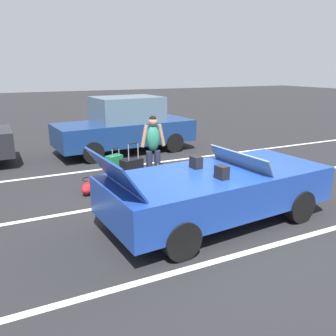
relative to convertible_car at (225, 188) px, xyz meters
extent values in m
plane|color=black|center=(-0.20, -0.02, -0.59)|extent=(80.00, 80.00, 0.00)
cube|color=silver|center=(-0.20, -1.22, -0.59)|extent=(18.00, 0.12, 0.01)
cube|color=silver|center=(-0.20, 1.48, -0.59)|extent=(18.00, 0.12, 0.01)
cube|color=silver|center=(-0.20, 4.18, -0.59)|extent=(18.00, 0.12, 0.01)
cube|color=navy|center=(-0.20, -0.02, 0.03)|extent=(4.23, 2.08, 0.64)
cube|color=navy|center=(1.23, 0.10, -0.08)|extent=(1.44, 1.77, 0.38)
cube|color=slate|center=(0.31, 0.02, 0.50)|extent=(0.30, 1.56, 0.31)
cube|color=black|center=(-0.43, 0.34, 0.46)|extent=(0.18, 0.23, 0.22)
cube|color=black|center=(-0.37, -0.40, 0.46)|extent=(0.18, 0.23, 0.22)
cube|color=navy|center=(-2.14, -0.17, 0.63)|extent=(0.51, 1.52, 0.54)
cylinder|color=black|center=(1.00, 0.89, -0.29)|extent=(0.62, 0.27, 0.60)
cylinder|color=black|center=(1.13, -0.72, -0.29)|extent=(0.62, 0.27, 0.60)
cylinder|color=black|center=(-1.53, 0.69, -0.29)|extent=(0.62, 0.27, 0.60)
cylinder|color=black|center=(-1.40, -0.92, -0.29)|extent=(0.62, 0.27, 0.60)
cube|color=black|center=(-1.00, 2.21, -0.22)|extent=(0.54, 0.41, 0.74)
cube|color=black|center=(-1.05, 2.35, -0.28)|extent=(0.37, 0.13, 0.41)
cylinder|color=gray|center=(-1.11, 2.09, 0.33)|extent=(0.03, 0.03, 0.37)
cylinder|color=gray|center=(-0.86, 2.17, 0.33)|extent=(0.03, 0.03, 0.37)
cylinder|color=black|center=(-0.98, 2.13, 0.52)|extent=(0.26, 0.11, 0.03)
sphere|color=black|center=(-1.13, 2.06, -0.57)|extent=(0.04, 0.04, 0.04)
sphere|color=black|center=(-0.81, 2.16, -0.57)|extent=(0.04, 0.04, 0.04)
cube|color=#19723F|center=(-1.12, 3.17, -0.28)|extent=(0.47, 0.39, 0.62)
cylinder|color=gray|center=(-1.19, 3.06, 0.12)|extent=(0.03, 0.03, 0.18)
cylinder|color=gray|center=(-0.99, 3.16, 0.12)|extent=(0.03, 0.03, 0.18)
cylinder|color=black|center=(-1.09, 3.11, 0.21)|extent=(0.21, 0.12, 0.03)
sphere|color=black|center=(-1.20, 3.03, -0.57)|extent=(0.04, 0.04, 0.04)
sphere|color=black|center=(-0.95, 3.15, -0.57)|extent=(0.04, 0.04, 0.04)
cube|color=black|center=(-0.54, 1.73, -0.34)|extent=(0.31, 0.39, 0.50)
cube|color=black|center=(-0.64, 1.69, -0.38)|extent=(0.11, 0.26, 0.28)
cylinder|color=gray|center=(-0.45, 1.66, 0.01)|extent=(0.03, 0.03, 0.19)
cylinder|color=gray|center=(-0.52, 1.84, 0.01)|extent=(0.03, 0.03, 0.19)
cylinder|color=black|center=(-0.49, 1.75, 0.10)|extent=(0.09, 0.19, 0.03)
sphere|color=black|center=(-0.43, 1.64, -0.57)|extent=(0.04, 0.04, 0.04)
sphere|color=black|center=(-0.51, 1.87, -0.57)|extent=(0.04, 0.04, 0.04)
ellipsoid|color=red|center=(-1.90, 2.42, -0.44)|extent=(0.65, 0.68, 0.30)
torus|color=black|center=(-1.90, 2.42, -0.26)|extent=(0.53, 0.53, 0.02)
cylinder|color=#1E2338|center=(-0.28, 2.40, -0.18)|extent=(0.17, 0.17, 0.82)
cylinder|color=#1E2338|center=(-0.48, 2.43, -0.18)|extent=(0.17, 0.17, 0.82)
ellipsoid|color=#267259|center=(-0.38, 2.42, 0.53)|extent=(0.35, 0.27, 0.60)
sphere|color=#A37556|center=(-0.38, 2.42, 0.92)|extent=(0.21, 0.21, 0.21)
sphere|color=black|center=(-0.38, 2.42, 0.97)|extent=(0.18, 0.18, 0.18)
cylinder|color=#A37556|center=(-0.18, 2.38, 0.59)|extent=(0.20, 0.12, 0.53)
cylinder|color=#A37556|center=(-0.58, 2.45, 0.59)|extent=(0.20, 0.12, 0.53)
cube|color=navy|center=(0.11, 5.89, 0.08)|extent=(4.63, 2.15, 0.70)
cube|color=slate|center=(0.21, 5.90, 0.83)|extent=(2.22, 1.78, 0.80)
cylinder|color=black|center=(-1.21, 4.95, -0.27)|extent=(0.66, 0.27, 0.64)
cylinder|color=black|center=(-1.34, 6.60, -0.27)|extent=(0.66, 0.27, 0.64)
cylinder|color=black|center=(1.57, 5.17, -0.27)|extent=(0.66, 0.27, 0.64)
cylinder|color=black|center=(1.44, 6.82, -0.27)|extent=(0.66, 0.27, 0.64)
camera|label=1|loc=(-3.56, -4.91, 2.10)|focal=37.00mm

